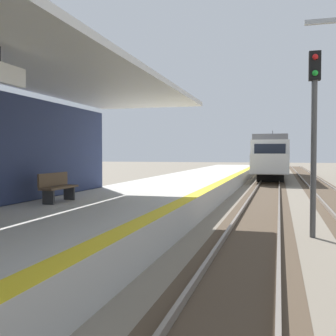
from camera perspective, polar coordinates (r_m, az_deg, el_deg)
The scene contains 5 objects.
station_platform at distance 12.88m, azimuth -8.30°, elevation -6.53°, with size 5.00×80.00×0.91m.
track_pair_nearest_platform at distance 15.85m, azimuth 12.66°, elevation -6.40°, with size 2.34×120.00×0.16m.
approaching_train at distance 40.60m, azimuth 14.33°, elevation 1.75°, with size 2.93×19.60×4.76m.
rail_signal_post at distance 12.13m, azimuth 19.77°, elevation 5.83°, with size 0.32×0.34×5.20m.
platform_bench at distance 12.74m, azimuth -15.26°, elevation -2.49°, with size 0.45×1.60×0.88m.
Camera 1 is at (2.61, 4.34, 2.38)m, focal length 43.54 mm.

